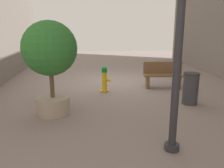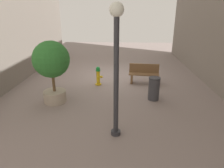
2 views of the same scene
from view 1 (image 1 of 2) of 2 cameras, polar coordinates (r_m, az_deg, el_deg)
The scene contains 6 objects.
ground_plane at distance 9.78m, azimuth 1.52°, elevation 0.64°, with size 23.40×23.40×0.00m, color gray.
fire_hydrant at distance 8.19m, azimuth -1.81°, elevation 1.23°, with size 0.36×0.40×0.90m.
bench_near at distance 8.94m, azimuth 12.25°, elevation 2.22°, with size 1.48×0.58×0.95m.
planter_tree at distance 6.10m, azimuth -14.78°, elevation 6.69°, with size 1.37×1.37×2.40m.
street_lamp at distance 4.14m, azimuth 16.14°, elevation 13.52°, with size 0.36×0.36×3.64m.
trash_bin at distance 7.27m, azimuth 18.49°, elevation -1.04°, with size 0.47×0.47×0.93m.
Camera 1 is at (1.21, 9.43, 2.28)m, focal length 37.74 mm.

